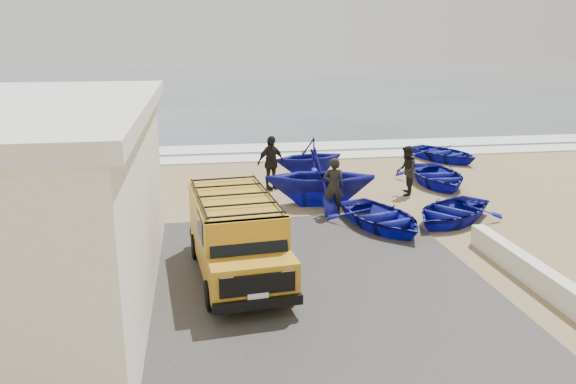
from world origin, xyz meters
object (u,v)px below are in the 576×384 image
boat_near_left (381,217)px  boat_far_right (444,153)px  fisherman_front (334,186)px  boat_mid_right (437,176)px  parapet (542,279)px  boat_near_right (451,211)px  boat_far_left (309,157)px  fisherman_back (271,163)px  van (236,233)px  boat_mid_left (320,176)px  fisherman_middle (406,171)px

boat_near_left → boat_far_right: size_ratio=0.99×
fisherman_front → boat_mid_right: bearing=-141.9°
parapet → boat_near_right: size_ratio=1.81×
boat_far_left → parapet: bearing=0.6°
boat_near_right → boat_far_right: size_ratio=0.96×
boat_near_left → boat_far_left: size_ratio=1.17×
boat_far_left → fisherman_back: bearing=-57.7°
boat_near_left → boat_far_left: boat_far_left is taller
van → boat_mid_left: bearing=53.8°
boat_mid_right → boat_mid_left: bearing=-157.1°
boat_near_right → fisherman_front: bearing=-149.5°
boat_near_left → fisherman_front: bearing=108.3°
van → fisherman_front: size_ratio=2.57×
boat_far_left → boat_far_right: bearing=90.2°
boat_mid_left → boat_near_left: bearing=-148.8°
boat_near_right → boat_far_left: size_ratio=1.14×
boat_far_right → boat_near_left: bearing=-150.4°
boat_near_right → fisherman_back: size_ratio=1.66×
boat_mid_left → fisherman_back: bearing=38.2°
boat_mid_right → boat_far_right: size_ratio=1.05×
boat_mid_right → boat_far_right: 4.56m
parapet → fisherman_middle: (-0.16, 8.03, 0.61)m
van → boat_near_right: (6.73, 2.93, -0.71)m
fisherman_back → fisherman_front: bearing=-93.3°
fisherman_front → parapet: bearing=124.5°
boat_mid_left → boat_far_right: size_ratio=1.07×
fisherman_front → fisherman_back: 3.72m
van → boat_far_left: 10.22m
van → fisherman_back: fisherman_back is taller
parapet → van: size_ratio=1.27×
van → boat_mid_right: bearing=35.7°
boat_near_left → fisherman_middle: fisherman_middle is taller
van → boat_near_right: van is taller
parapet → boat_mid_right: bearing=80.5°
fisherman_back → boat_far_right: bearing=-4.9°
van → boat_near_right: bearing=17.9°
boat_near_left → fisherman_back: 5.64m
parapet → fisherman_back: fisherman_back is taller
boat_mid_left → fisherman_back: fisherman_back is taller
boat_near_right → boat_far_right: boat_far_right is taller
boat_near_left → fisherman_front: (-1.07, 1.58, 0.57)m
boat_far_right → boat_far_left: bearing=168.1°
boat_mid_left → fisherman_back: 2.62m
parapet → fisherman_middle: fisherman_middle is taller
boat_far_left → fisherman_front: bearing=-16.9°
parapet → boat_near_left: bearing=115.3°
boat_mid_left → fisherman_middle: bearing=-71.6°
boat_mid_right → fisherman_back: bearing=179.0°
boat_near_right → boat_mid_left: size_ratio=0.90×
van → fisherman_middle: size_ratio=2.66×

